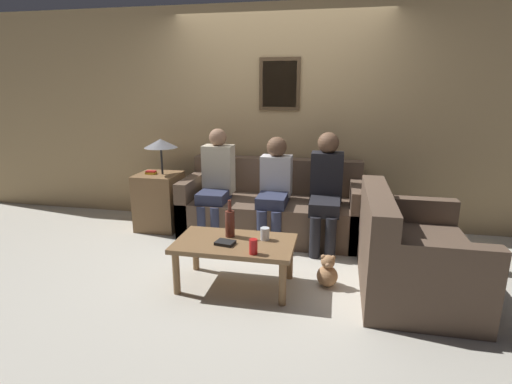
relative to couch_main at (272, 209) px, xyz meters
name	(u,v)px	position (x,y,z in m)	size (l,w,h in m)	color
ground_plane	(264,250)	(0.00, -0.52, -0.30)	(16.00, 16.00, 0.00)	beige
wall_back	(280,118)	(0.00, 0.47, 1.01)	(9.00, 0.08, 2.60)	tan
couch_main	(272,209)	(0.00, 0.00, 0.00)	(2.01, 0.88, 0.84)	brown
couch_side	(410,257)	(1.35, -1.09, 0.00)	(0.88, 1.29, 0.84)	brown
coffee_table	(235,248)	(-0.11, -1.31, 0.06)	(1.01, 0.58, 0.41)	olive
side_table_with_lamp	(160,196)	(-1.36, -0.08, 0.10)	(0.50, 0.49, 1.09)	olive
wine_bottle	(230,223)	(-0.18, -1.21, 0.24)	(0.08, 0.08, 0.33)	#562319
drinking_glass	(265,234)	(0.14, -1.22, 0.17)	(0.08, 0.08, 0.11)	silver
book_stack	(225,243)	(-0.17, -1.39, 0.13)	(0.17, 0.14, 0.03)	black
soda_can	(253,247)	(0.10, -1.53, 0.17)	(0.07, 0.07, 0.12)	red
person_left	(216,180)	(-0.62, -0.16, 0.36)	(0.34, 0.57, 1.22)	#2D334C
person_middle	(275,185)	(0.04, -0.15, 0.33)	(0.34, 0.63, 1.14)	#2D334C
person_right	(326,186)	(0.61, -0.21, 0.36)	(0.34, 0.66, 1.21)	black
teddy_bear	(327,273)	(0.68, -1.16, -0.17)	(0.18, 0.18, 0.29)	#A87A51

